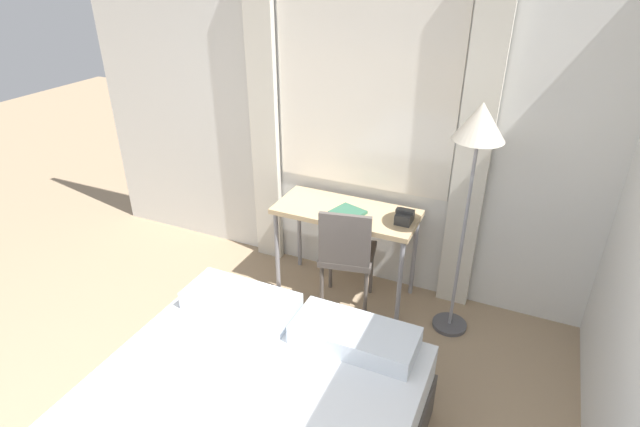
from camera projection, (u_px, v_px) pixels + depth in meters
The scene contains 6 objects.
wall_back_with_window at pixel (349, 122), 3.86m from camera, with size 4.88×0.13×2.70m.
desk at pixel (346, 219), 3.87m from camera, with size 1.11×0.48×0.77m.
desk_chair at pixel (347, 252), 3.76m from camera, with size 0.47×0.47×0.89m.
standing_lamp at pixel (478, 142), 3.11m from camera, with size 0.33×0.33×1.73m.
telephone at pixel (405, 217), 3.64m from camera, with size 0.13×0.15×0.10m.
book at pixel (348, 212), 3.77m from camera, with size 0.27×0.27×0.02m.
Camera 1 is at (1.36, -0.39, 2.53)m, focal length 28.00 mm.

